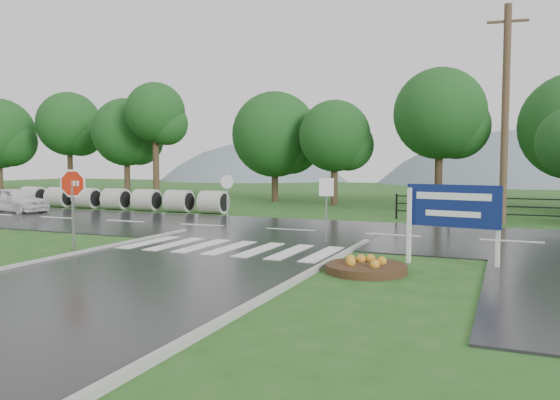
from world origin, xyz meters
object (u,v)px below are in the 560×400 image
at_px(culvert_pipes, 116,199).
at_px(car_white, 17,212).
at_px(stop_sign, 73,190).
at_px(estate_billboard, 453,210).

xyz_separation_m(culvert_pipes, car_white, (-3.72, -3.49, -0.60)).
xyz_separation_m(stop_sign, car_white, (-12.06, 8.52, -1.84)).
bearing_deg(stop_sign, estate_billboard, 10.17).
bearing_deg(car_white, estate_billboard, -97.64).
bearing_deg(culvert_pipes, car_white, -136.84).
distance_m(culvert_pipes, car_white, 5.14).
bearing_deg(estate_billboard, culvert_pipes, 152.29).
height_order(culvert_pipes, stop_sign, stop_sign).
bearing_deg(estate_billboard, car_white, 163.96).
bearing_deg(stop_sign, culvert_pipes, 124.77).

